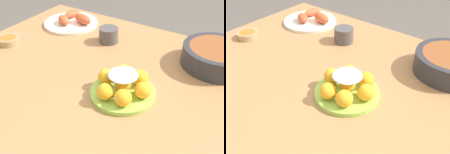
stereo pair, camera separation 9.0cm
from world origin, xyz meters
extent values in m
cylinder|color=#A87547|center=(-0.60, 0.46, 0.34)|extent=(0.06, 0.06, 0.68)
cube|color=#A87547|center=(0.00, 0.00, 0.69)|extent=(1.29, 1.01, 0.03)
cylinder|color=#99CC4C|center=(0.11, -0.04, 0.71)|extent=(0.22, 0.22, 0.02)
sphere|color=#F4A823|center=(0.18, -0.03, 0.75)|extent=(0.06, 0.06, 0.06)
sphere|color=#F4A823|center=(0.14, 0.02, 0.75)|extent=(0.06, 0.06, 0.06)
sphere|color=#F4A823|center=(0.07, 0.02, 0.75)|extent=(0.06, 0.06, 0.06)
sphere|color=#F4A823|center=(0.04, -0.03, 0.75)|extent=(0.06, 0.06, 0.06)
sphere|color=#F4A823|center=(0.08, -0.10, 0.75)|extent=(0.06, 0.06, 0.06)
sphere|color=#F4A823|center=(0.14, -0.10, 0.75)|extent=(0.06, 0.06, 0.06)
ellipsoid|color=white|center=(0.11, -0.04, 0.79)|extent=(0.10, 0.10, 0.02)
sphere|color=#F4A823|center=(0.11, -0.04, 0.75)|extent=(0.06, 0.06, 0.06)
cylinder|color=tan|center=(-0.51, 0.01, 0.72)|extent=(0.10, 0.10, 0.03)
cylinder|color=#B26623|center=(-0.51, 0.01, 0.73)|extent=(0.07, 0.07, 0.01)
cylinder|color=silver|center=(-0.41, 0.32, 0.71)|extent=(0.27, 0.27, 0.01)
ellipsoid|color=#D1512D|center=(-0.34, 0.33, 0.74)|extent=(0.12, 0.08, 0.05)
ellipsoid|color=#D1512D|center=(-0.44, 0.37, 0.74)|extent=(0.06, 0.11, 0.04)
ellipsoid|color=#D1512D|center=(-0.42, 0.28, 0.74)|extent=(0.11, 0.09, 0.04)
cylinder|color=#4C4747|center=(-0.14, 0.26, 0.74)|extent=(0.09, 0.09, 0.07)
camera|label=1|loc=(0.44, -0.64, 1.27)|focal=42.00mm
camera|label=2|loc=(0.52, -0.59, 1.27)|focal=42.00mm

